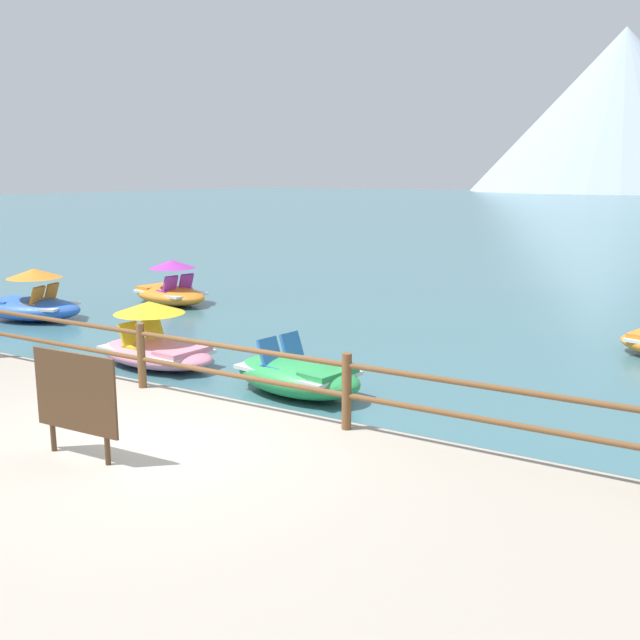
{
  "coord_description": "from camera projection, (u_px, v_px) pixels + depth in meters",
  "views": [
    {
      "loc": [
        5.78,
        -5.82,
        3.47
      ],
      "look_at": [
        -0.76,
        5.0,
        0.9
      ],
      "focal_mm": 40.73,
      "sensor_mm": 36.0,
      "label": 1
    }
  ],
  "objects": [
    {
      "name": "pedal_boat_0",
      "position": [
        170.0,
        290.0,
        19.45
      ],
      "size": [
        2.62,
        1.71,
        1.21
      ],
      "color": "orange",
      "rests_on": "ground"
    },
    {
      "name": "distant_peak",
      "position": [
        621.0,
        110.0,
        137.35
      ],
      "size": [
        54.99,
        54.99,
        30.16
      ],
      "primitive_type": "cone",
      "color": "#9EADBC",
      "rests_on": "ground"
    },
    {
      "name": "pedal_boat_5",
      "position": [
        298.0,
        375.0,
        11.54
      ],
      "size": [
        2.54,
        1.66,
        0.9
      ],
      "color": "green",
      "rests_on": "ground"
    },
    {
      "name": "sign_board",
      "position": [
        76.0,
        394.0,
        7.82
      ],
      "size": [
        1.18,
        0.1,
        1.19
      ],
      "color": "silver",
      "rests_on": "promenade_dock"
    },
    {
      "name": "pedal_boat_3",
      "position": [
        32.0,
        303.0,
        17.34
      ],
      "size": [
        2.75,
        1.96,
        1.25
      ],
      "color": "blue",
      "rests_on": "ground"
    },
    {
      "name": "dock_railing",
      "position": [
        235.0,
        365.0,
        9.6
      ],
      "size": [
        23.92,
        0.12,
        0.95
      ],
      "color": "brown",
      "rests_on": "promenade_dock"
    },
    {
      "name": "pedal_boat_2",
      "position": [
        155.0,
        345.0,
        13.26
      ],
      "size": [
        2.67,
        1.57,
        1.18
      ],
      "color": "pink",
      "rests_on": "ground"
    }
  ]
}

